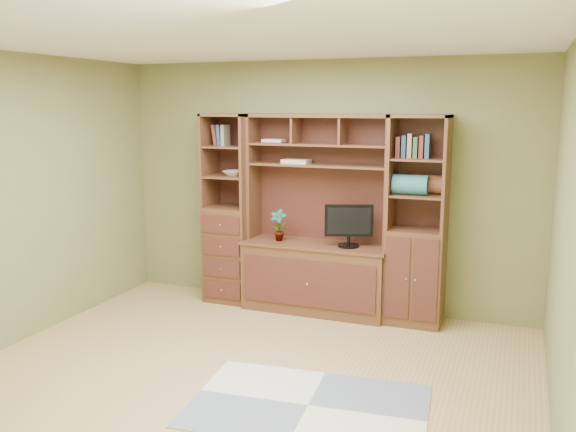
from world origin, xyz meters
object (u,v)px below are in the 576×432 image
at_px(center_hutch, 316,215).
at_px(left_tower, 230,209).
at_px(monitor, 349,218).
at_px(right_tower, 417,221).

distance_m(center_hutch, left_tower, 1.00).
distance_m(left_tower, monitor, 1.36).
distance_m(left_tower, right_tower, 2.02).
height_order(center_hutch, monitor, center_hutch).
bearing_deg(center_hutch, monitor, -5.55).
relative_size(left_tower, monitor, 3.46).
height_order(center_hutch, left_tower, same).
bearing_deg(right_tower, monitor, -173.56).
bearing_deg(left_tower, center_hutch, -2.29).
bearing_deg(monitor, center_hutch, 154.74).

